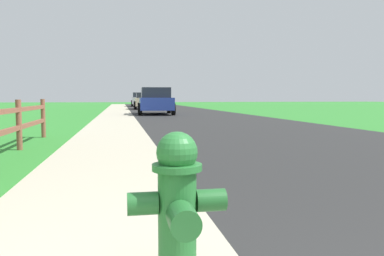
# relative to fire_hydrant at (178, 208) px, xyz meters

# --- Properties ---
(ground_plane) EXTENTS (120.00, 120.00, 0.00)m
(ground_plane) POSITION_rel_fire_hydrant_xyz_m (0.45, 23.54, -0.44)
(ground_plane) COLOR #2F822E
(road_asphalt) EXTENTS (7.00, 66.00, 0.01)m
(road_asphalt) POSITION_rel_fire_hydrant_xyz_m (3.95, 25.54, -0.44)
(road_asphalt) COLOR #282828
(road_asphalt) RESTS_ON ground
(curb_concrete) EXTENTS (6.00, 66.00, 0.01)m
(curb_concrete) POSITION_rel_fire_hydrant_xyz_m (-2.55, 25.54, -0.44)
(curb_concrete) COLOR #BBB299
(curb_concrete) RESTS_ON ground
(grass_verge) EXTENTS (5.00, 66.00, 0.00)m
(grass_verge) POSITION_rel_fire_hydrant_xyz_m (-4.05, 25.54, -0.44)
(grass_verge) COLOR #2F822E
(grass_verge) RESTS_ON ground
(fire_hydrant) EXTENTS (0.55, 0.46, 0.86)m
(fire_hydrant) POSITION_rel_fire_hydrant_xyz_m (0.00, 0.00, 0.00)
(fire_hydrant) COLOR #287233
(fire_hydrant) RESTS_ON ground
(parked_suv_blue) EXTENTS (2.29, 4.83, 1.64)m
(parked_suv_blue) POSITION_rel_fire_hydrant_xyz_m (1.88, 21.88, 0.39)
(parked_suv_blue) COLOR navy
(parked_suv_blue) RESTS_ON ground
(parked_car_beige) EXTENTS (2.13, 4.75, 1.45)m
(parked_car_beige) POSITION_rel_fire_hydrant_xyz_m (1.96, 32.51, 0.32)
(parked_car_beige) COLOR #C6B793
(parked_car_beige) RESTS_ON ground
(parked_car_silver) EXTENTS (2.24, 4.56, 1.61)m
(parked_car_silver) POSITION_rel_fire_hydrant_xyz_m (2.06, 43.46, 0.38)
(parked_car_silver) COLOR #B7BABF
(parked_car_silver) RESTS_ON ground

